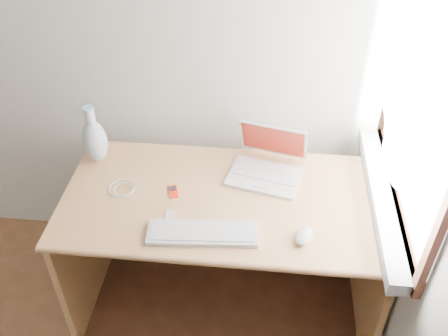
# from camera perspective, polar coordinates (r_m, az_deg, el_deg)

# --- Properties ---
(back_wall) EXTENTS (3.50, 0.04, 2.60)m
(back_wall) POSITION_cam_1_polar(r_m,az_deg,el_deg) (2.52, -23.59, 15.35)
(back_wall) COLOR beige
(back_wall) RESTS_ON floor
(window) EXTENTS (0.11, 0.99, 1.10)m
(window) POSITION_cam_1_polar(r_m,az_deg,el_deg) (1.91, 21.27, 7.64)
(window) COLOR white
(window) RESTS_ON right_wall
(desk) EXTENTS (1.40, 0.70, 0.74)m
(desk) POSITION_cam_1_polar(r_m,az_deg,el_deg) (2.36, 0.28, -5.82)
(desk) COLOR tan
(desk) RESTS_ON floor
(laptop) EXTENTS (0.35, 0.32, 0.21)m
(laptop) POSITION_cam_1_polar(r_m,az_deg,el_deg) (2.25, 4.66, 0.46)
(laptop) COLOR white
(laptop) RESTS_ON desk
(external_keyboard) EXTENTS (0.45, 0.16, 0.02)m
(external_keyboard) POSITION_cam_1_polar(r_m,az_deg,el_deg) (1.99, -2.48, -7.43)
(external_keyboard) COLOR silver
(external_keyboard) RESTS_ON desk
(mouse) EXTENTS (0.10, 0.12, 0.04)m
(mouse) POSITION_cam_1_polar(r_m,az_deg,el_deg) (1.99, 9.12, -7.68)
(mouse) COLOR white
(mouse) RESTS_ON desk
(ipod) EXTENTS (0.06, 0.09, 0.01)m
(ipod) POSITION_cam_1_polar(r_m,az_deg,el_deg) (2.18, -5.80, -2.70)
(ipod) COLOR red
(ipod) RESTS_ON desk
(cable_coil) EXTENTS (0.16, 0.16, 0.01)m
(cable_coil) POSITION_cam_1_polar(r_m,az_deg,el_deg) (2.23, -11.58, -2.31)
(cable_coil) COLOR silver
(cable_coil) RESTS_ON desk
(remote) EXTENTS (0.04, 0.08, 0.01)m
(remote) POSITION_cam_1_polar(r_m,az_deg,el_deg) (2.07, -6.32, -5.59)
(remote) COLOR silver
(remote) RESTS_ON desk
(vase) EXTENTS (0.11, 0.11, 0.29)m
(vase) POSITION_cam_1_polar(r_m,az_deg,el_deg) (2.35, -14.58, 3.15)
(vase) COLOR silver
(vase) RESTS_ON desk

